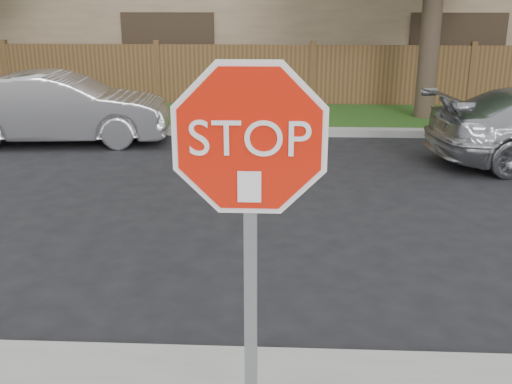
{
  "coord_description": "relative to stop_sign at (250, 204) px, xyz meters",
  "views": [
    {
      "loc": [
        -0.68,
        -4.16,
        2.77
      ],
      "look_at": [
        -0.85,
        -0.9,
        1.7
      ],
      "focal_mm": 42.0,
      "sensor_mm": 36.0,
      "label": 1
    }
  ],
  "objects": [
    {
      "name": "ground",
      "position": [
        0.85,
        1.48,
        -1.83
      ],
      "size": [
        90.0,
        90.0,
        0.0
      ],
      "primitive_type": "plane",
      "color": "black",
      "rests_on": "ground"
    },
    {
      "name": "far_curb",
      "position": [
        0.85,
        9.63,
        -1.75
      ],
      "size": [
        70.0,
        0.3,
        0.15
      ],
      "primitive_type": "cube",
      "color": "gray",
      "rests_on": "ground"
    },
    {
      "name": "grass_strip",
      "position": [
        0.85,
        11.28,
        -1.77
      ],
      "size": [
        70.0,
        3.0,
        0.12
      ],
      "primitive_type": "cube",
      "color": "#1E4714",
      "rests_on": "ground"
    },
    {
      "name": "fence",
      "position": [
        0.85,
        12.88,
        -1.03
      ],
      "size": [
        70.0,
        0.12,
        1.6
      ],
      "primitive_type": "cube",
      "color": "#4E361B",
      "rests_on": "ground"
    },
    {
      "name": "stop_sign",
      "position": [
        0.0,
        0.0,
        0.0
      ],
      "size": [
        1.01,
        0.13,
        2.55
      ],
      "color": "gray",
      "rests_on": "sidewalk_near"
    },
    {
      "name": "sedan_left",
      "position": [
        -4.24,
        8.72,
        -1.14
      ],
      "size": [
        4.3,
        1.88,
        1.38
      ],
      "primitive_type": "imported",
      "rotation": [
        0.0,
        0.0,
        1.67
      ],
      "color": "#B1B0B5",
      "rests_on": "ground"
    }
  ]
}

